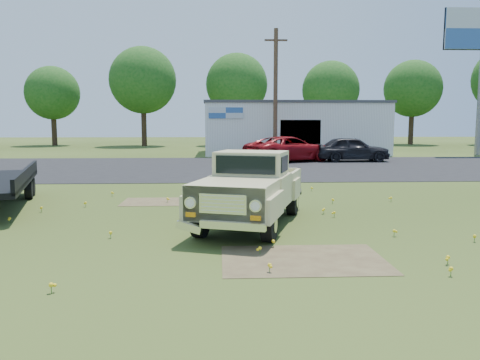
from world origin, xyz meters
The scene contains 14 objects.
ground centered at (0.00, 0.00, 0.00)m, with size 140.00×140.00×0.00m, color #2E3F14.
asphalt_lot centered at (0.00, 15.00, 0.00)m, with size 90.00×14.00×0.02m, color black.
dirt_patch_a centered at (1.50, -3.00, 0.00)m, with size 3.00×2.00×0.01m, color #4E3F29.
dirt_patch_b centered at (-2.00, 3.50, 0.00)m, with size 2.20×1.60×0.01m, color #4E3F29.
commercial_building centered at (6.00, 26.99, 2.10)m, with size 14.20×8.20×4.15m.
utility_pole_mid centered at (4.00, 22.00, 4.60)m, with size 1.60×0.30×9.00m.
treeline_b centered at (-18.00, 41.00, 5.67)m, with size 5.76×5.76×8.57m.
treeline_c centered at (-8.00, 39.50, 6.93)m, with size 7.04×7.04×10.47m.
treeline_d centered at (2.00, 40.50, 6.62)m, with size 6.72×6.72×10.00m.
treeline_e centered at (12.00, 39.00, 5.98)m, with size 6.08×6.08×9.04m.
treeline_f centered at (22.00, 41.50, 6.30)m, with size 6.40×6.40×9.52m.
vintage_pickup_truck centered at (0.75, 0.03, 0.91)m, with size 1.96×5.03×1.83m, color #C0BA81, non-canonical shape.
red_pickup centered at (4.50, 18.54, 0.81)m, with size 2.68×5.81×1.61m, color maroon.
dark_sedan centered at (8.57, 18.49, 0.80)m, with size 1.89×4.69×1.60m, color black.
Camera 1 is at (-0.05, -11.30, 2.52)m, focal length 35.00 mm.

